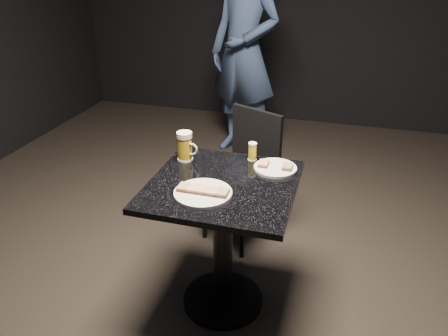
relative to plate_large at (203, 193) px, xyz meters
The scene contains 10 objects.
floor 0.77m from the plate_large, 66.92° to the left, with size 6.00×6.00×0.00m, color black.
plate_large is the anchor object (origin of this frame).
plate_small 0.44m from the plate_large, 51.69° to the left, with size 0.22×0.22×0.01m, color silver.
patron 2.17m from the plate_large, 98.93° to the left, with size 0.69×0.45×1.88m, color navy.
table 0.29m from the plate_large, 66.92° to the left, with size 0.70×0.70×0.75m.
beer_mug 0.39m from the plate_large, 122.79° to the left, with size 0.12×0.08×0.16m.
beer_tumbler 0.44m from the plate_large, 72.25° to the left, with size 0.05×0.05×0.10m.
chair 0.85m from the plate_large, 89.55° to the left, with size 0.50×0.50×0.86m.
canapes_on_plate_large 0.02m from the plate_large, ahead, with size 0.24×0.07×0.02m.
canapes_on_plate_small 0.44m from the plate_large, 51.69° to the left, with size 0.17×0.07×0.02m.
Camera 1 is at (0.52, -1.76, 1.76)m, focal length 35.00 mm.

